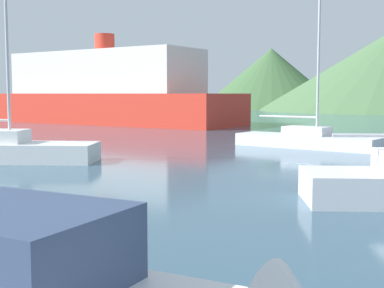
# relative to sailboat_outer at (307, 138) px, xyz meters

# --- Properties ---
(sailboat_outer) EXTENTS (7.43, 4.07, 11.59)m
(sailboat_outer) POSITION_rel_sailboat_outer_xyz_m (0.00, 0.00, 0.00)
(sailboat_outer) COLOR silver
(sailboat_outer) RESTS_ON ground_plane
(ferry_distant) EXTENTS (27.06, 13.31, 8.08)m
(ferry_distant) POSITION_rel_sailboat_outer_xyz_m (-20.24, 16.90, 2.37)
(ferry_distant) COLOR red
(ferry_distant) RESTS_ON ground_plane
(hill_west) EXTENTS (26.62, 26.62, 11.13)m
(hill_west) POSITION_rel_sailboat_outer_xyz_m (-15.47, 73.22, 5.09)
(hill_west) COLOR #3D6038
(hill_west) RESTS_ON ground_plane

